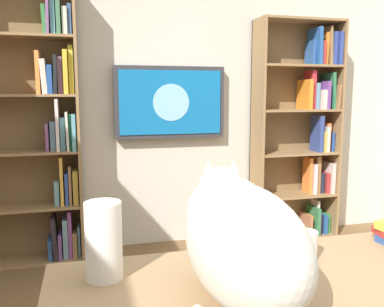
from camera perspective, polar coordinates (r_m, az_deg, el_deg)
name	(u,v)px	position (r m, az deg, el deg)	size (l,w,h in m)	color
wall_back	(168,91)	(3.61, -3.31, 8.69)	(4.52, 0.06, 2.70)	beige
bookshelf_left	(304,129)	(3.90, 15.32, 3.27)	(0.78, 0.28, 1.97)	#937047
bookshelf_right	(41,127)	(3.39, -20.22, 3.50)	(0.78, 0.28, 2.19)	#937047
wall_mounted_tv	(170,102)	(3.53, -3.06, 7.09)	(0.94, 0.07, 0.61)	#333338
cat	(239,234)	(1.15, 6.48, -11.10)	(0.31, 0.69, 0.36)	silver
paper_towel_roll	(104,241)	(1.28, -12.15, -11.74)	(0.11, 0.11, 0.24)	white
coffee_mug	(305,245)	(1.47, 15.46, -12.13)	(0.08, 0.08, 0.10)	white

